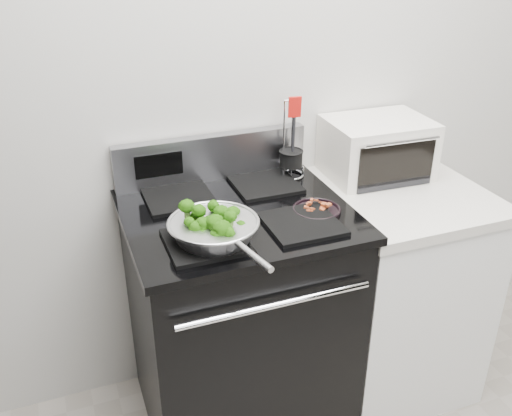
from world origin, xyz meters
name	(u,v)px	position (x,y,z in m)	size (l,w,h in m)	color
back_wall	(281,69)	(0.00, 1.75, 1.35)	(4.00, 0.02, 2.70)	#BBB8B1
gas_range	(239,317)	(-0.30, 1.41, 0.49)	(0.79, 0.69, 1.13)	black
counter	(390,287)	(0.39, 1.41, 0.46)	(0.62, 0.68, 0.92)	white
skillet	(214,229)	(-0.44, 1.24, 1.00)	(0.29, 0.46, 0.06)	silver
broccoli_pile	(213,224)	(-0.44, 1.24, 1.02)	(0.23, 0.23, 0.08)	black
bacon_plate	(317,207)	(-0.04, 1.31, 0.97)	(0.17, 0.17, 0.04)	black
utensil_holder	(291,162)	(0.00, 1.63, 1.01)	(0.11, 0.11, 0.33)	silver
toaster_oven	(377,148)	(0.36, 1.59, 1.04)	(0.41, 0.32, 0.23)	silver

